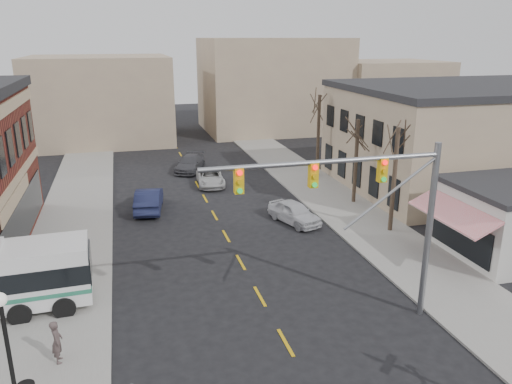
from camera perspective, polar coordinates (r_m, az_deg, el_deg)
The scene contains 15 objects.
ground at distance 20.19m, azimuth 5.32°, elevation -19.86°, with size 160.00×160.00×0.00m, color black.
sidewalk_west at distance 37.19m, azimuth -19.91°, elevation -2.75°, with size 5.00×60.00×0.12m, color gray.
sidewalk_east at distance 40.09m, azimuth 8.15°, elevation -0.42°, with size 5.00×60.00×0.12m, color gray.
tan_building at distance 45.43m, azimuth 23.12°, elevation 5.92°, with size 20.30×15.30×8.50m.
tree_east_a at distance 32.74m, azimuth 15.50°, elevation 1.32°, with size 0.28×0.28×6.75m.
tree_east_b at distance 38.02m, azimuth 11.34°, elevation 3.46°, with size 0.28×0.28×6.30m.
tree_east_c at distance 45.12m, azimuth 7.12°, elevation 6.42°, with size 0.28×0.28×7.20m.
traffic_signal_mast at distance 21.13m, azimuth 13.30°, elevation -0.86°, with size 10.19×0.30×8.00m.
street_lamp at distance 17.91m, azimuth -26.75°, elevation -14.09°, with size 0.44×0.44×4.62m.
car_a at distance 34.03m, azimuth 4.40°, elevation -2.34°, with size 1.76×4.37×1.49m, color silver.
car_b at distance 37.15m, azimuth -12.14°, elevation -0.83°, with size 1.76×5.06×1.67m, color #171C3B.
car_c at distance 42.73m, azimuth -5.24°, elevation 1.63°, with size 2.16×4.69×1.30m, color #B4B4B4.
car_d at distance 47.53m, azimuth -7.55°, elevation 3.25°, with size 2.01×4.95×1.44m, color #3F3F44.
pedestrian_near at distance 21.38m, azimuth -21.80°, elevation -15.59°, with size 0.64×0.42×1.76m, color #4C3E3D.
pedestrian_far at distance 25.91m, azimuth -26.44°, elevation -10.39°, with size 0.77×0.60×1.59m, color #2B2D4C.
Camera 1 is at (-5.89, -14.97, 12.19)m, focal length 35.00 mm.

